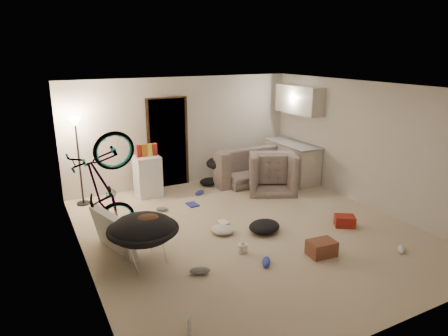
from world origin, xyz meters
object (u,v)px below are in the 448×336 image
sofa (252,167)px  drink_case_a (322,248)px  bicycle (106,213)px  drink_case_b (345,221)px  floor_lamp (77,143)px  armchair (270,175)px  tv_box (113,232)px  mini_fridge (148,176)px  kitchen_counter (292,162)px  saucer_chair (143,235)px  juicer (243,248)px

sofa → drink_case_a: size_ratio=5.19×
bicycle → drink_case_b: size_ratio=5.47×
floor_lamp → bicycle: (0.10, -1.93, -0.81)m
floor_lamp → bicycle: size_ratio=0.95×
armchair → tv_box: tv_box is taller
drink_case_a → sofa: bearing=80.2°
mini_fridge → kitchen_counter: bearing=-9.0°
bicycle → tv_box: (0.00, -0.43, -0.16)m
sofa → mini_fridge: mini_fridge is taller
floor_lamp → mini_fridge: size_ratio=2.05×
drink_case_a → saucer_chair: bearing=162.7°
mini_fridge → tv_box: (-1.27, -2.26, -0.10)m
kitchen_counter → juicer: bearing=-137.6°
bicycle → floor_lamp: bearing=1.1°
floor_lamp → drink_case_b: floor_lamp is taller
armchair → mini_fridge: bearing=7.1°
saucer_chair → drink_case_b: size_ratio=3.03×
kitchen_counter → sofa: kitchen_counter is taller
floor_lamp → tv_box: size_ratio=1.77×
kitchen_counter → floor_lamp: bearing=172.3°
floor_lamp → mini_fridge: (1.37, -0.10, -0.87)m
armchair → drink_case_a: (-1.03, -2.98, -0.22)m
tv_box → juicer: bearing=-44.5°
kitchen_counter → drink_case_a: bearing=-119.7°
sofa → bicycle: 4.24m
drink_case_b → kitchen_counter: bearing=105.9°
sofa → juicer: 3.77m
drink_case_b → armchair: bearing=124.0°
juicer → floor_lamp: bearing=119.6°
mini_fridge → drink_case_b: (2.66, -3.23, -0.34)m
sofa → tv_box: 4.43m
bicycle → drink_case_a: bearing=-127.5°
sofa → drink_case_b: size_ratio=6.26×
floor_lamp → drink_case_b: 5.36m
bicycle → drink_case_b: 4.19m
kitchen_counter → mini_fridge: (-3.46, 0.55, 0.00)m
sofa → armchair: size_ratio=2.11×
floor_lamp → tv_box: floor_lamp is taller
kitchen_counter → sofa: 0.98m
kitchen_counter → saucer_chair: kitchen_counter is taller
mini_fridge → juicer: bearing=-80.8°
tv_box → mini_fridge: bearing=44.7°
sofa → bicycle: size_ratio=1.14×
sofa → armchair: (0.00, -0.79, 0.02)m
sofa → saucer_chair: saucer_chair is taller
floor_lamp → kitchen_counter: bearing=-7.7°
juicer → armchair: bearing=48.4°
armchair → mini_fridge: 2.75m
kitchen_counter → juicer: (-2.94, -2.68, -0.36)m
juicer → bicycle: bearing=141.9°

